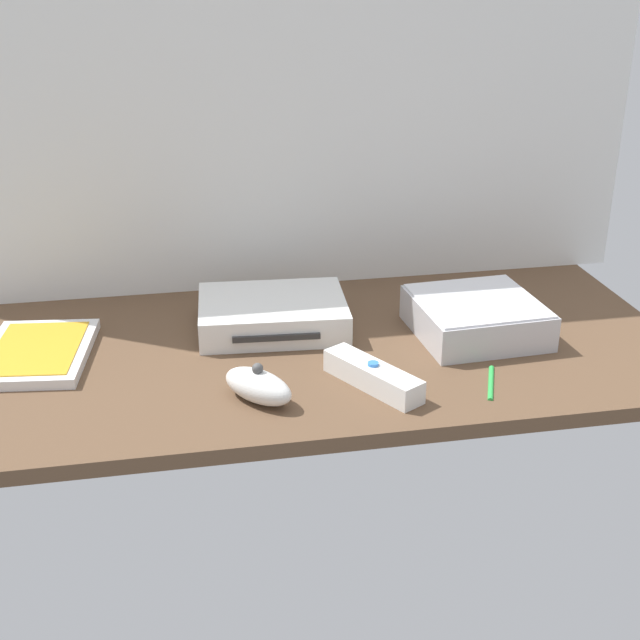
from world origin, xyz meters
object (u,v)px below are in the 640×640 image
object	(u,v)px
mini_computer	(476,317)
stylus_pen	(491,381)
game_case	(37,353)
game_console	(272,314)
remote_nunchuk	(258,386)
remote_wand	(373,376)

from	to	relation	value
mini_computer	stylus_pen	distance (cm)	15.29
game_case	game_console	bearing A→B (deg)	13.52
game_console	remote_nunchuk	distance (cm)	21.62
remote_wand	remote_nunchuk	world-z (taller)	remote_nunchuk
game_case	stylus_pen	bearing A→B (deg)	-10.90
game_console	stylus_pen	world-z (taller)	game_console
game_console	remote_nunchuk	xyz separation A→B (cm)	(-4.66, -21.11, -0.16)
mini_computer	remote_wand	xyz separation A→B (cm)	(-18.26, -12.72, -1.13)
game_console	game_case	world-z (taller)	game_console
game_case	mini_computer	bearing A→B (deg)	3.41
game_console	remote_wand	bearing A→B (deg)	-59.77
remote_wand	remote_nunchuk	size ratio (longest dim) A/B	1.40
mini_computer	remote_wand	bearing A→B (deg)	-145.15
mini_computer	remote_nunchuk	world-z (taller)	mini_computer
game_console	mini_computer	distance (cm)	29.18
game_case	remote_wand	distance (cm)	45.56
mini_computer	game_case	distance (cm)	60.91
game_console	remote_wand	xyz separation A→B (cm)	(9.94, -20.18, -0.69)
game_case	stylus_pen	world-z (taller)	game_case
stylus_pen	remote_wand	bearing A→B (deg)	172.23
remote_wand	remote_nunchuk	distance (cm)	14.65
game_console	game_case	xyz separation A→B (cm)	(-32.56, -3.81, -1.44)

